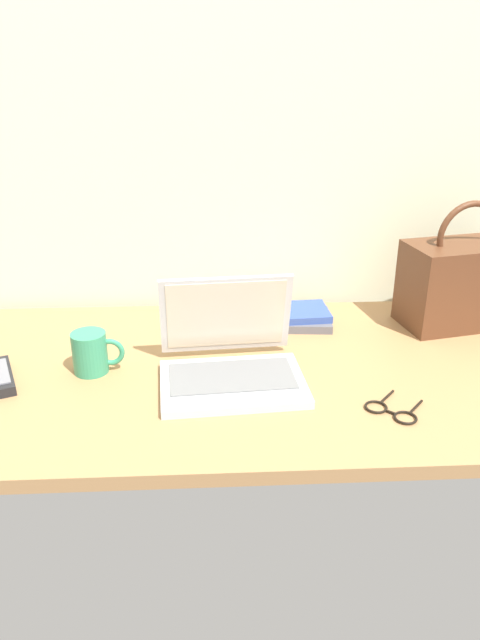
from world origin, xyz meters
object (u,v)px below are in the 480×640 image
object	(u,v)px
eyeglasses	(391,411)
coffee_mug	(91,352)
laptop	(230,359)
book_stack	(294,317)
remote_control_far	(183,327)
remote_control_near	(1,376)
handbag	(462,282)

from	to	relation	value
eyeglasses	coffee_mug	bearing A→B (deg)	161.75
laptop	coffee_mug	world-z (taller)	laptop
laptop	book_stack	size ratio (longest dim) A/B	1.63
coffee_mug	remote_control_far	xyz separation A→B (m)	(0.20, 0.20, -0.04)
eyeglasses	book_stack	size ratio (longest dim) A/B	0.69
remote_control_near	handbag	xyz separation A→B (m)	(1.12, 0.26, 0.10)
laptop	coffee_mug	xyz separation A→B (m)	(-0.31, 0.04, 0.00)
laptop	eyeglasses	size ratio (longest dim) A/B	2.37
coffee_mug	book_stack	world-z (taller)	coffee_mug
coffee_mug	eyeglasses	distance (m)	0.66
remote_control_near	book_stack	world-z (taller)	book_stack
handbag	coffee_mug	bearing A→B (deg)	-166.53
book_stack	remote_control_far	bearing A→B (deg)	-172.79
coffee_mug	book_stack	size ratio (longest dim) A/B	0.59
coffee_mug	remote_control_near	bearing A→B (deg)	-170.07
remote_control_far	book_stack	distance (m)	0.30
laptop	handbag	xyz separation A→B (m)	(0.62, 0.26, 0.07)
eyeglasses	book_stack	distance (m)	0.47
coffee_mug	handbag	bearing A→B (deg)	13.47
laptop	remote_control_far	world-z (taller)	laptop
remote_control_near	handbag	size ratio (longest dim) A/B	0.50
laptop	book_stack	distance (m)	0.34
eyeglasses	book_stack	world-z (taller)	book_stack
remote_control_near	eyeglasses	bearing A→B (deg)	-11.89
laptop	book_stack	world-z (taller)	laptop
remote_control_near	eyeglasses	world-z (taller)	remote_control_near
laptop	remote_control_far	bearing A→B (deg)	114.85
coffee_mug	remote_control_far	world-z (taller)	coffee_mug
handbag	book_stack	distance (m)	0.44
remote_control_far	handbag	size ratio (longest dim) A/B	0.49
coffee_mug	remote_control_far	size ratio (longest dim) A/B	0.73
remote_control_far	remote_control_near	bearing A→B (deg)	-148.77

